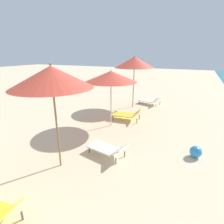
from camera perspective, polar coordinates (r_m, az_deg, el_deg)
name	(u,v)px	position (r m, az deg, el deg)	size (l,w,h in m)	color
umbrella_second	(52,77)	(4.80, -18.83, 10.57)	(2.12, 2.12, 2.94)	olive
lounger_second_shoreside	(108,148)	(5.84, -1.37, -11.55)	(1.43, 0.83, 0.51)	white
umbrella_third	(111,77)	(7.64, -0.36, 11.32)	(2.23, 2.23, 2.52)	silver
lounger_third_shoreside	(127,114)	(8.80, 4.95, -0.65)	(1.47, 0.82, 0.62)	yellow
umbrella_farthest	(134,62)	(10.66, 7.20, 15.54)	(2.30, 2.30, 3.04)	olive
lounger_farthest_shoreside	(150,100)	(11.78, 12.16, 3.72)	(1.49, 0.99, 0.60)	white
beach_ball	(196,152)	(6.37, 25.28, -11.45)	(0.37, 0.37, 0.37)	#338CD8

